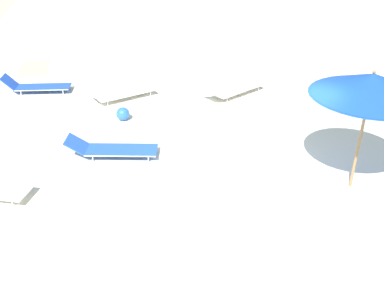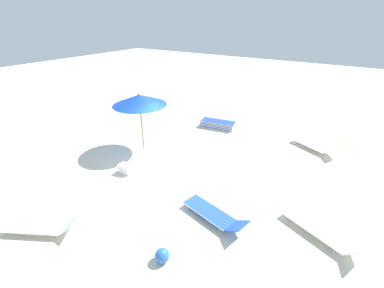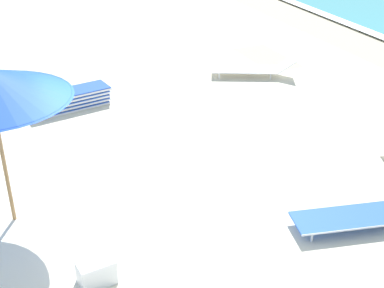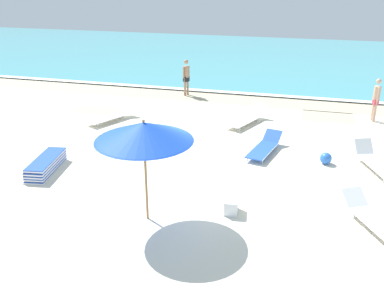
{
  "view_description": "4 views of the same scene",
  "coord_description": "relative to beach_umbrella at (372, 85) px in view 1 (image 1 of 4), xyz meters",
  "views": [
    {
      "loc": [
        -7.67,
        2.91,
        5.22
      ],
      "look_at": [
        -0.26,
        1.35,
        1.07
      ],
      "focal_mm": 40.0,
      "sensor_mm": 36.0,
      "label": 1
    },
    {
      "loc": [
        6.75,
        5.58,
        5.53
      ],
      "look_at": [
        -0.95,
        0.62,
        0.9
      ],
      "focal_mm": 24.0,
      "sensor_mm": 36.0,
      "label": 2
    },
    {
      "loc": [
        6.64,
        -2.18,
        5.08
      ],
      "look_at": [
        -0.73,
        1.03,
        0.8
      ],
      "focal_mm": 50.0,
      "sensor_mm": 36.0,
      "label": 3
    },
    {
      "loc": [
        2.58,
        -10.55,
        5.72
      ],
      "look_at": [
        -0.47,
        0.63,
        1.02
      ],
      "focal_mm": 40.0,
      "sensor_mm": 36.0,
      "label": 4
    }
  ],
  "objects": [
    {
      "name": "sun_lounger_mid_beach_solo",
      "position": [
        5.41,
        1.02,
        -2.09
      ],
      "size": [
        1.64,
        2.31,
        0.52
      ],
      "rotation": [
        0.0,
        0.0,
        0.5
      ],
      "color": "white",
      "rests_on": "ground_plane"
    },
    {
      "name": "beach_umbrella",
      "position": [
        0.0,
        0.0,
        0.0
      ],
      "size": [
        2.31,
        2.31,
        2.6
      ],
      "color": "#9E7547",
      "rests_on": "ground_plane"
    },
    {
      "name": "ground_plane",
      "position": [
        0.9,
        2.0,
        -2.38
      ],
      "size": [
        60.0,
        60.0,
        0.16
      ],
      "color": "beige"
    },
    {
      "name": "sun_lounger_under_umbrella",
      "position": [
        5.82,
        4.57,
        -2.08
      ],
      "size": [
        1.36,
        2.29,
        0.62
      ],
      "rotation": [
        0.0,
        0.0,
        0.37
      ],
      "color": "white",
      "rests_on": "ground_plane"
    },
    {
      "name": "sun_lounger_near_water_right",
      "position": [
        2.33,
        4.95,
        -2.1
      ],
      "size": [
        1.07,
        2.23,
        0.49
      ],
      "rotation": [
        0.0,
        0.0,
        -0.23
      ],
      "color": "blue",
      "rests_on": "ground_plane"
    },
    {
      "name": "sun_lounger_mid_beach_pair_a",
      "position": [
        7.02,
        7.16,
        -2.08
      ],
      "size": [
        0.9,
        2.16,
        0.58
      ],
      "rotation": [
        0.0,
        0.0,
        -0.15
      ],
      "color": "blue",
      "rests_on": "ground_plane"
    },
    {
      "name": "beach_ball",
      "position": [
        4.32,
        4.56,
        -2.11
      ],
      "size": [
        0.37,
        0.37,
        0.37
      ],
      "color": "blue",
      "rests_on": "ground_plane"
    },
    {
      "name": "cooler_box",
      "position": [
        1.94,
        0.84,
        -2.11
      ],
      "size": [
        0.4,
        0.53,
        0.37
      ],
      "rotation": [
        0.0,
        0.0,
        4.82
      ],
      "color": "white",
      "rests_on": "ground_plane"
    }
  ]
}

